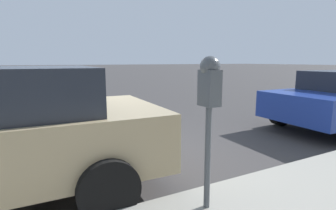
{
  "coord_description": "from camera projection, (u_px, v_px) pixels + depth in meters",
  "views": [
    {
      "loc": [
        -4.56,
        1.03,
        1.59
      ],
      "look_at": [
        -2.03,
        -0.31,
        1.11
      ],
      "focal_mm": 28.0,
      "sensor_mm": 36.0,
      "label": 1
    }
  ],
  "objects": [
    {
      "name": "ground_plane",
      "position": [
        100.0,
        150.0,
        4.71
      ],
      "size": [
        220.0,
        220.0,
        0.0
      ],
      "primitive_type": "plane",
      "color": "#3D3A3A"
    },
    {
      "name": "parking_meter",
      "position": [
        209.0,
        94.0,
        2.46
      ],
      "size": [
        0.21,
        0.19,
        1.5
      ],
      "color": "#4C5156",
      "rests_on": "sidewalk"
    }
  ]
}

